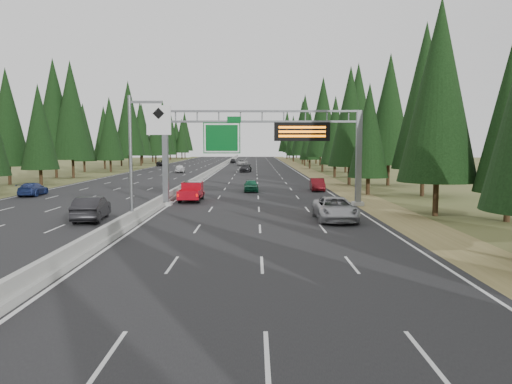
# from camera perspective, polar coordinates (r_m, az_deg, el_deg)

# --- Properties ---
(road) EXTENTS (32.00, 260.00, 0.08)m
(road) POSITION_cam_1_polar(r_m,az_deg,el_deg) (86.40, -5.20, 2.03)
(road) COLOR black
(road) RESTS_ON ground
(shoulder_right) EXTENTS (3.60, 260.00, 0.06)m
(shoulder_right) POSITION_cam_1_polar(r_m,az_deg,el_deg) (86.65, 6.61, 2.02)
(shoulder_right) COLOR olive
(shoulder_right) RESTS_ON ground
(shoulder_left) EXTENTS (3.60, 260.00, 0.06)m
(shoulder_left) POSITION_cam_1_polar(r_m,az_deg,el_deg) (89.77, -16.60, 1.95)
(shoulder_left) COLOR #4D5728
(shoulder_left) RESTS_ON ground
(median_barrier) EXTENTS (0.70, 260.00, 0.85)m
(median_barrier) POSITION_cam_1_polar(r_m,az_deg,el_deg) (86.38, -5.21, 2.28)
(median_barrier) COLOR gray
(median_barrier) RESTS_ON road
(sign_gantry) EXTENTS (16.75, 0.98, 7.80)m
(sign_gantry) POSITION_cam_1_polar(r_m,az_deg,el_deg) (40.81, 1.61, 5.69)
(sign_gantry) COLOR slate
(sign_gantry) RESTS_ON road
(hov_sign_pole) EXTENTS (2.80, 0.50, 8.00)m
(hov_sign_pole) POSITION_cam_1_polar(r_m,az_deg,el_deg) (31.70, -13.14, 4.65)
(hov_sign_pole) COLOR slate
(hov_sign_pole) RESTS_ON road
(tree_row_right) EXTENTS (11.89, 243.15, 17.94)m
(tree_row_right) POSITION_cam_1_polar(r_m,az_deg,el_deg) (73.46, 11.20, 8.40)
(tree_row_right) COLOR black
(tree_row_right) RESTS_ON ground
(tree_row_left) EXTENTS (11.25, 239.98, 18.67)m
(tree_row_left) POSITION_cam_1_polar(r_m,az_deg,el_deg) (91.56, -18.89, 7.65)
(tree_row_left) COLOR black
(tree_row_left) RESTS_ON ground
(silver_minivan) EXTENTS (2.58, 5.55, 1.54)m
(silver_minivan) POSITION_cam_1_polar(r_m,az_deg,el_deg) (33.42, 9.02, -1.91)
(silver_minivan) COLOR #A7A7AB
(silver_minivan) RESTS_ON road
(red_pickup) EXTENTS (1.85, 5.17, 1.68)m
(red_pickup) POSITION_cam_1_polar(r_m,az_deg,el_deg) (45.02, -7.34, 0.19)
(red_pickup) COLOR black
(red_pickup) RESTS_ON road
(car_ahead_green) EXTENTS (1.61, 3.84, 1.30)m
(car_ahead_green) POSITION_cam_1_polar(r_m,az_deg,el_deg) (53.57, -0.57, 0.75)
(car_ahead_green) COLOR #14593A
(car_ahead_green) RESTS_ON road
(car_ahead_dkred) EXTENTS (1.58, 4.17, 1.36)m
(car_ahead_dkred) POSITION_cam_1_polar(r_m,az_deg,el_deg) (54.83, 7.03, 0.85)
(car_ahead_dkred) COLOR #510B10
(car_ahead_dkred) RESTS_ON road
(car_ahead_dkgrey) EXTENTS (2.29, 5.00, 1.42)m
(car_ahead_dkgrey) POSITION_cam_1_polar(r_m,az_deg,el_deg) (92.81, -1.18, 2.75)
(car_ahead_dkgrey) COLOR black
(car_ahead_dkgrey) RESTS_ON road
(car_ahead_white) EXTENTS (2.48, 5.08, 1.39)m
(car_ahead_white) POSITION_cam_1_polar(r_m,az_deg,el_deg) (122.97, -1.57, 3.38)
(car_ahead_white) COLOR silver
(car_ahead_white) RESTS_ON road
(car_ahead_far) EXTENTS (1.65, 3.87, 1.30)m
(car_ahead_far) POSITION_cam_1_polar(r_m,az_deg,el_deg) (138.13, -2.66, 3.58)
(car_ahead_far) COLOR black
(car_ahead_far) RESTS_ON road
(car_onc_near) EXTENTS (2.18, 4.98, 1.59)m
(car_onc_near) POSITION_cam_1_polar(r_m,az_deg,el_deg) (34.73, -18.30, -1.80)
(car_onc_near) COLOR black
(car_onc_near) RESTS_ON road
(car_onc_blue) EXTENTS (2.18, 4.64, 1.31)m
(car_onc_blue) POSITION_cam_1_polar(r_m,az_deg,el_deg) (53.79, -24.15, 0.31)
(car_onc_blue) COLOR navy
(car_onc_blue) RESTS_ON road
(car_onc_white) EXTENTS (2.10, 4.37, 1.44)m
(car_onc_white) POSITION_cam_1_polar(r_m,az_deg,el_deg) (91.59, -8.70, 2.66)
(car_onc_white) COLOR silver
(car_onc_white) RESTS_ON road
(car_onc_far) EXTENTS (2.28, 4.88, 1.35)m
(car_onc_far) POSITION_cam_1_polar(r_m,az_deg,el_deg) (121.25, -10.65, 3.26)
(car_onc_far) COLOR black
(car_onc_far) RESTS_ON road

